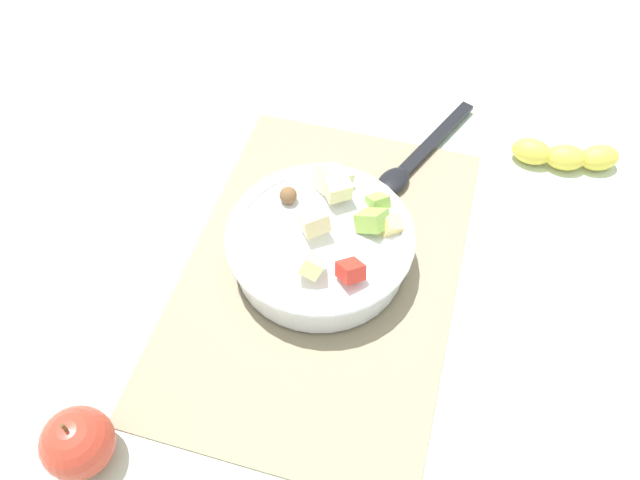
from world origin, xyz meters
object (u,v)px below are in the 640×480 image
at_px(serving_spoon, 413,161).
at_px(whole_apple, 78,443).
at_px(salad_bowl, 321,242).
at_px(banana_whole, 565,155).

xyz_separation_m(serving_spoon, whole_apple, (-0.49, 0.24, 0.02)).
bearing_deg(serving_spoon, whole_apple, 153.51).
bearing_deg(salad_bowl, banana_whole, -48.23).
height_order(salad_bowl, whole_apple, salad_bowl).
relative_size(serving_spoon, banana_whole, 1.45).
xyz_separation_m(whole_apple, banana_whole, (0.55, -0.45, -0.02)).
bearing_deg(banana_whole, salad_bowl, 131.77).
xyz_separation_m(serving_spoon, banana_whole, (0.06, -0.20, 0.01)).
relative_size(salad_bowl, banana_whole, 1.48).
height_order(serving_spoon, banana_whole, banana_whole).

